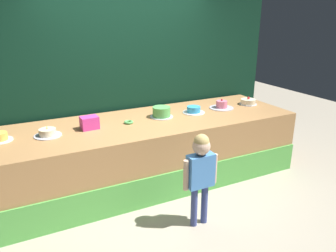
# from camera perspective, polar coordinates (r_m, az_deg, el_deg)

# --- Properties ---
(ground_plane) EXTENTS (12.00, 12.00, 0.00)m
(ground_plane) POSITION_cam_1_polar(r_m,az_deg,el_deg) (4.06, -0.00, -12.99)
(ground_plane) COLOR #ADA38E
(stage_platform) EXTENTS (4.01, 1.26, 0.85)m
(stage_platform) POSITION_cam_1_polar(r_m,az_deg,el_deg) (4.36, -3.63, -4.41)
(stage_platform) COLOR #B27F4C
(stage_platform) RESTS_ON ground_plane
(curtain_backdrop) EXTENTS (4.73, 0.08, 3.10)m
(curtain_backdrop) POSITION_cam_1_polar(r_m,az_deg,el_deg) (4.71, -7.45, 11.55)
(curtain_backdrop) COLOR black
(curtain_backdrop) RESTS_ON ground_plane
(child_figure) EXTENTS (0.40, 0.18, 1.03)m
(child_figure) POSITION_cam_1_polar(r_m,az_deg,el_deg) (3.36, 5.74, -7.30)
(child_figure) COLOR #3F4C8C
(child_figure) RESTS_ON ground_plane
(pink_box) EXTENTS (0.21, 0.17, 0.15)m
(pink_box) POSITION_cam_1_polar(r_m,az_deg,el_deg) (4.00, -13.60, 0.57)
(pink_box) COLOR #E43C9E
(pink_box) RESTS_ON stage_platform
(donut) EXTENTS (0.12, 0.12, 0.03)m
(donut) POSITION_cam_1_polar(r_m,az_deg,el_deg) (4.13, -6.93, 0.68)
(donut) COLOR #59B259
(donut) RESTS_ON stage_platform
(cake_far_left) EXTENTS (0.27, 0.27, 0.09)m
(cake_far_left) POSITION_cam_1_polar(r_m,az_deg,el_deg) (3.98, -27.45, -1.76)
(cake_far_left) COLOR silver
(cake_far_left) RESTS_ON stage_platform
(cake_left) EXTENTS (0.31, 0.31, 0.13)m
(cake_left) POSITION_cam_1_polar(r_m,az_deg,el_deg) (3.91, -20.37, -1.14)
(cake_left) COLOR silver
(cake_left) RESTS_ON stage_platform
(cake_center_left) EXTENTS (0.31, 0.31, 0.14)m
(cake_center_left) POSITION_cam_1_polar(r_m,az_deg,el_deg) (4.34, -1.15, 2.44)
(cake_center_left) COLOR silver
(cake_center_left) RESTS_ON stage_platform
(cake_center_right) EXTENTS (0.31, 0.31, 0.09)m
(cake_center_right) POSITION_cam_1_polar(r_m,az_deg,el_deg) (4.55, 4.52, 2.81)
(cake_center_right) COLOR white
(cake_center_right) RESTS_ON stage_platform
(cake_right) EXTENTS (0.35, 0.35, 0.14)m
(cake_right) POSITION_cam_1_polar(r_m,az_deg,el_deg) (4.83, 9.38, 3.61)
(cake_right) COLOR silver
(cake_right) RESTS_ON stage_platform
(cake_far_right) EXTENTS (0.27, 0.27, 0.12)m
(cake_far_right) POSITION_cam_1_polar(r_m,az_deg,el_deg) (5.12, 13.88, 4.14)
(cake_far_right) COLOR silver
(cake_far_right) RESTS_ON stage_platform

